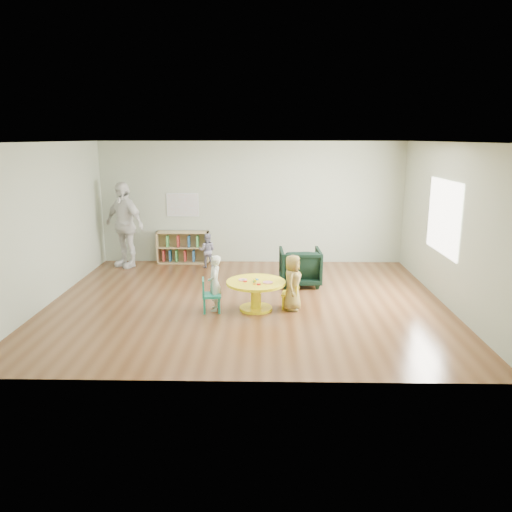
{
  "coord_description": "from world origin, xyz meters",
  "views": [
    {
      "loc": [
        0.34,
        -8.51,
        2.87
      ],
      "look_at": [
        0.17,
        -0.3,
        0.92
      ],
      "focal_mm": 35.0,
      "sensor_mm": 36.0,
      "label": 1
    }
  ],
  "objects_px": {
    "kid_chair_right": "(292,293)",
    "adult_caretaker": "(124,225)",
    "toddler": "(207,251)",
    "child_left": "(215,283)",
    "child_right": "(293,283)",
    "armchair": "(300,267)",
    "activity_table": "(256,290)",
    "bookshelf": "(183,247)",
    "kid_chair_left": "(209,294)"
  },
  "relations": [
    {
      "from": "adult_caretaker",
      "to": "armchair",
      "type": "bearing_deg",
      "value": 12.22
    },
    {
      "from": "kid_chair_right",
      "to": "bookshelf",
      "type": "bearing_deg",
      "value": 46.81
    },
    {
      "from": "child_left",
      "to": "adult_caretaker",
      "type": "xyz_separation_m",
      "value": [
        -2.33,
        2.94,
        0.49
      ]
    },
    {
      "from": "child_right",
      "to": "toddler",
      "type": "relative_size",
      "value": 1.23
    },
    {
      "from": "kid_chair_right",
      "to": "adult_caretaker",
      "type": "distance_m",
      "value": 4.66
    },
    {
      "from": "kid_chair_right",
      "to": "child_left",
      "type": "relative_size",
      "value": 0.54
    },
    {
      "from": "bookshelf",
      "to": "toddler",
      "type": "bearing_deg",
      "value": -35.02
    },
    {
      "from": "kid_chair_left",
      "to": "bookshelf",
      "type": "relative_size",
      "value": 0.48
    },
    {
      "from": "activity_table",
      "to": "armchair",
      "type": "distance_m",
      "value": 1.73
    },
    {
      "from": "activity_table",
      "to": "child_left",
      "type": "bearing_deg",
      "value": -177.39
    },
    {
      "from": "bookshelf",
      "to": "adult_caretaker",
      "type": "distance_m",
      "value": 1.43
    },
    {
      "from": "kid_chair_left",
      "to": "adult_caretaker",
      "type": "distance_m",
      "value": 3.82
    },
    {
      "from": "armchair",
      "to": "kid_chair_right",
      "type": "bearing_deg",
      "value": 78.88
    },
    {
      "from": "bookshelf",
      "to": "adult_caretaker",
      "type": "relative_size",
      "value": 0.62
    },
    {
      "from": "activity_table",
      "to": "child_left",
      "type": "relative_size",
      "value": 1.06
    },
    {
      "from": "armchair",
      "to": "child_left",
      "type": "bearing_deg",
      "value": 42.74
    },
    {
      "from": "child_left",
      "to": "toddler",
      "type": "xyz_separation_m",
      "value": [
        -0.46,
        2.86,
        -0.08
      ]
    },
    {
      "from": "child_right",
      "to": "adult_caretaker",
      "type": "distance_m",
      "value": 4.68
    },
    {
      "from": "activity_table",
      "to": "child_right",
      "type": "xyz_separation_m",
      "value": [
        0.62,
        0.01,
        0.13
      ]
    },
    {
      "from": "kid_chair_left",
      "to": "child_left",
      "type": "relative_size",
      "value": 0.6
    },
    {
      "from": "toddler",
      "to": "child_left",
      "type": "bearing_deg",
      "value": 102.12
    },
    {
      "from": "armchair",
      "to": "child_right",
      "type": "distance_m",
      "value": 1.51
    },
    {
      "from": "bookshelf",
      "to": "child_left",
      "type": "bearing_deg",
      "value": -71.75
    },
    {
      "from": "kid_chair_left",
      "to": "child_left",
      "type": "bearing_deg",
      "value": 126.94
    },
    {
      "from": "kid_chair_right",
      "to": "armchair",
      "type": "bearing_deg",
      "value": 0.59
    },
    {
      "from": "adult_caretaker",
      "to": "bookshelf",
      "type": "bearing_deg",
      "value": 48.11
    },
    {
      "from": "kid_chair_left",
      "to": "bookshelf",
      "type": "xyz_separation_m",
      "value": [
        -1.0,
        3.38,
        0.06
      ]
    },
    {
      "from": "activity_table",
      "to": "bookshelf",
      "type": "xyz_separation_m",
      "value": [
        -1.79,
        3.26,
        0.02
      ]
    },
    {
      "from": "toddler",
      "to": "kid_chair_left",
      "type": "bearing_deg",
      "value": 100.15
    },
    {
      "from": "child_right",
      "to": "kid_chair_left",
      "type": "bearing_deg",
      "value": 110.19
    },
    {
      "from": "kid_chair_right",
      "to": "kid_chair_left",
      "type": "bearing_deg",
      "value": 108.11
    },
    {
      "from": "kid_chair_right",
      "to": "child_right",
      "type": "bearing_deg",
      "value": -172.54
    },
    {
      "from": "child_left",
      "to": "activity_table",
      "type": "bearing_deg",
      "value": 88.9
    },
    {
      "from": "armchair",
      "to": "toddler",
      "type": "relative_size",
      "value": 1.04
    },
    {
      "from": "armchair",
      "to": "child_left",
      "type": "relative_size",
      "value": 0.85
    },
    {
      "from": "bookshelf",
      "to": "armchair",
      "type": "xyz_separation_m",
      "value": [
        2.63,
        -1.76,
        0.0
      ]
    },
    {
      "from": "adult_caretaker",
      "to": "child_left",
      "type": "bearing_deg",
      "value": -19.51
    },
    {
      "from": "bookshelf",
      "to": "child_left",
      "type": "distance_m",
      "value": 3.47
    },
    {
      "from": "child_right",
      "to": "toddler",
      "type": "height_order",
      "value": "child_right"
    },
    {
      "from": "kid_chair_right",
      "to": "adult_caretaker",
      "type": "xyz_separation_m",
      "value": [
        -3.66,
        2.81,
        0.69
      ]
    },
    {
      "from": "bookshelf",
      "to": "toddler",
      "type": "height_order",
      "value": "toddler"
    },
    {
      "from": "armchair",
      "to": "child_right",
      "type": "height_order",
      "value": "child_right"
    },
    {
      "from": "kid_chair_right",
      "to": "child_right",
      "type": "xyz_separation_m",
      "value": [
        -0.0,
        -0.08,
        0.21
      ]
    },
    {
      "from": "armchair",
      "to": "toddler",
      "type": "bearing_deg",
      "value": -35.41
    },
    {
      "from": "child_left",
      "to": "armchair",
      "type": "bearing_deg",
      "value": 131.15
    },
    {
      "from": "activity_table",
      "to": "armchair",
      "type": "bearing_deg",
      "value": 60.64
    },
    {
      "from": "kid_chair_right",
      "to": "child_right",
      "type": "height_order",
      "value": "child_right"
    },
    {
      "from": "activity_table",
      "to": "kid_chair_left",
      "type": "xyz_separation_m",
      "value": [
        -0.79,
        -0.12,
        -0.04
      ]
    },
    {
      "from": "adult_caretaker",
      "to": "activity_table",
      "type": "bearing_deg",
      "value": -11.75
    },
    {
      "from": "activity_table",
      "to": "child_left",
      "type": "distance_m",
      "value": 0.71
    }
  ]
}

